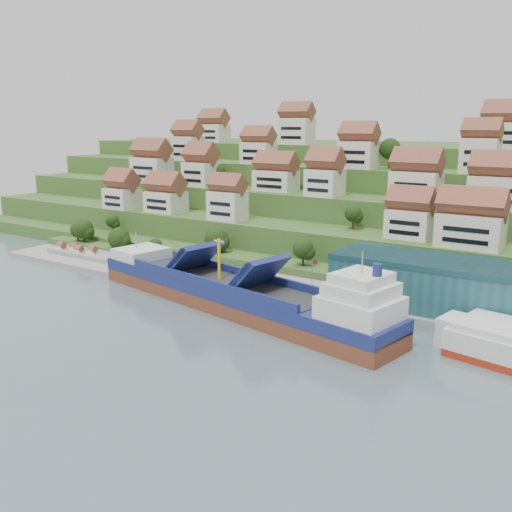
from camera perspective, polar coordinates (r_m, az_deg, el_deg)
The scene contains 10 objects.
ground at distance 125.52m, azimuth -3.91°, elevation -4.71°, with size 300.00×300.00×0.00m, color slate.
quay at distance 127.14m, azimuth 7.45°, elevation -4.04°, with size 180.00×14.00×2.20m, color gray.
pebble_beach at distance 173.32m, azimuth -16.72°, elevation -0.08°, with size 45.00×20.00×1.00m, color gray.
hillside at distance 212.72m, azimuth 13.49°, elevation 5.26°, with size 260.00×128.00×31.00m.
hillside_village at distance 170.45m, azimuth 9.09°, elevation 8.10°, with size 155.00×63.52×29.27m.
hillside_trees at distance 164.13m, azimuth 1.33°, elevation 5.16°, with size 138.92×62.90×31.73m.
warehouse at distance 117.35m, azimuth 22.10°, elevation -3.27°, with size 60.00×15.00×10.00m, color #21525B.
flagpole at distance 122.11m, azimuth 5.68°, elevation -1.89°, with size 1.28×0.16×8.00m.
beach_huts at distance 173.75m, azimuth -17.50°, elevation 0.44°, with size 14.40×3.70×2.20m.
cargo_ship at distance 119.31m, azimuth -1.66°, elevation -3.98°, with size 79.02×25.90×17.33m.
Camera 1 is at (73.79, -94.04, 38.29)m, focal length 40.00 mm.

